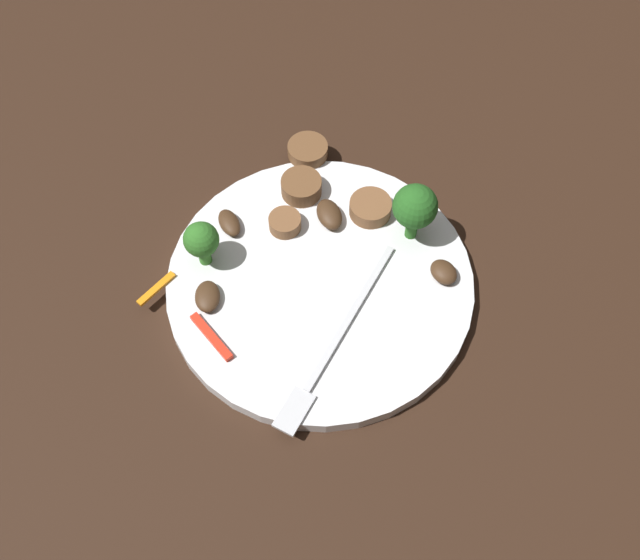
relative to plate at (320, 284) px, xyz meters
The scene contains 15 objects.
ground_plane 0.01m from the plate, ahead, with size 1.40×1.40×0.00m, color black.
plate is the anchor object (origin of this frame).
fork 0.06m from the plate, 51.08° to the left, with size 0.18×0.06×0.00m.
broccoli_floret_0 0.10m from the plate, 58.43° to the right, with size 0.03×0.03×0.04m.
broccoli_floret_1 0.10m from the plate, 163.54° to the left, with size 0.04×0.04×0.06m.
sausage_slice_0 0.06m from the plate, 107.74° to the right, with size 0.03×0.03×0.01m, color brown.
sausage_slice_1 0.13m from the plate, 132.25° to the right, with size 0.04×0.04×0.01m, color brown.
sausage_slice_2 0.09m from the plate, 126.80° to the right, with size 0.04×0.04×0.02m, color brown.
sausage_slice_3 0.08m from the plate, 169.29° to the right, with size 0.04×0.04×0.01m, color brown.
mushroom_0 0.10m from the plate, 135.26° to the left, with size 0.02×0.02×0.01m, color #422B19.
mushroom_1 0.06m from the plate, 144.33° to the right, with size 0.03×0.02×0.01m, color #422B19.
mushroom_2 0.09m from the plate, 35.33° to the right, with size 0.03×0.02×0.01m, color #422B19.
mushroom_3 0.09m from the plate, 81.81° to the right, with size 0.03×0.02×0.01m, color #422B19.
pepper_strip_0 0.13m from the plate, 43.08° to the right, with size 0.04×0.01×0.00m, color orange.
pepper_strip_1 0.10m from the plate, 14.87° to the right, with size 0.05×0.01×0.00m, color red.
Camera 1 is at (0.24, 0.22, 0.55)m, focal length 43.90 mm.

